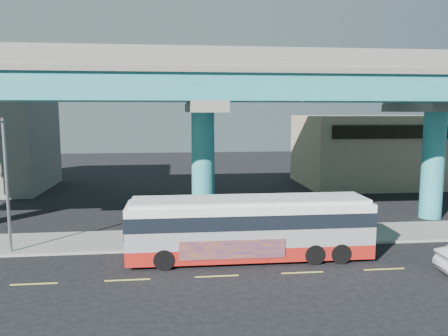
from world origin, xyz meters
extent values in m
plane|color=black|center=(0.00, 0.00, 0.00)|extent=(120.00, 120.00, 0.00)
cube|color=gray|center=(0.00, 5.50, 0.07)|extent=(70.00, 4.00, 0.15)
cube|color=#D8C64C|center=(-8.00, -0.30, 0.01)|extent=(2.00, 0.12, 0.01)
cube|color=#D8C64C|center=(-4.00, -0.30, 0.01)|extent=(2.00, 0.12, 0.01)
cube|color=#D8C64C|center=(0.00, -0.30, 0.01)|extent=(2.00, 0.12, 0.01)
cube|color=#D8C64C|center=(4.00, -0.30, 0.01)|extent=(2.00, 0.12, 0.01)
cube|color=#D8C64C|center=(8.00, -0.30, 0.01)|extent=(2.00, 0.12, 0.01)
cylinder|color=teal|center=(0.00, 9.00, 3.70)|extent=(1.50, 1.50, 7.40)
cube|color=gray|center=(0.00, 9.00, 7.70)|extent=(2.00, 12.00, 0.60)
cube|color=gray|center=(0.00, 12.50, 8.60)|extent=(1.80, 5.00, 1.20)
cylinder|color=teal|center=(16.00, 9.00, 3.70)|extent=(1.50, 1.50, 7.40)
cube|color=gray|center=(16.00, 9.00, 7.70)|extent=(2.00, 12.00, 0.60)
cube|color=gray|center=(16.00, 12.50, 8.60)|extent=(1.80, 5.00, 1.20)
cube|color=teal|center=(0.00, 5.50, 8.70)|extent=(52.00, 5.00, 1.40)
cube|color=gray|center=(0.00, 5.50, 9.55)|extent=(52.00, 5.40, 0.30)
cube|color=gray|center=(0.00, 3.00, 10.10)|extent=(52.00, 0.25, 0.80)
cube|color=gray|center=(0.00, 8.00, 10.10)|extent=(52.00, 0.25, 0.80)
cube|color=teal|center=(0.00, 12.50, 9.90)|extent=(52.00, 5.00, 1.40)
cube|color=gray|center=(0.00, 12.50, 10.75)|extent=(52.00, 5.40, 0.30)
cube|color=gray|center=(0.00, 10.00, 11.30)|extent=(52.00, 0.25, 0.80)
cube|color=gray|center=(0.00, 15.00, 11.30)|extent=(52.00, 0.25, 0.80)
cube|color=tan|center=(18.00, 23.00, 3.50)|extent=(14.00, 10.00, 7.00)
cube|color=black|center=(18.00, 17.90, 5.60)|extent=(12.00, 0.25, 1.20)
cube|color=#A31913|center=(1.87, 1.90, 0.56)|extent=(12.19, 2.70, 0.71)
cube|color=#A8A8AD|center=(1.87, 1.90, 1.67)|extent=(12.19, 2.70, 1.52)
cube|color=black|center=(1.87, 1.90, 2.18)|extent=(12.25, 2.75, 0.71)
cube|color=silver|center=(1.87, 1.90, 2.74)|extent=(12.19, 2.70, 0.41)
cube|color=silver|center=(1.87, 1.90, 3.04)|extent=(11.79, 2.45, 0.20)
cube|color=black|center=(7.97, 1.85, 2.03)|extent=(0.08, 2.34, 1.22)
cube|color=black|center=(-4.23, 1.96, 2.03)|extent=(0.08, 2.34, 1.22)
cube|color=navy|center=(0.84, 0.60, 0.93)|extent=(5.07, 0.10, 0.91)
cylinder|color=black|center=(-2.40, 0.78, 0.51)|extent=(1.02, 0.31, 1.01)
cylinder|color=black|center=(-2.38, 3.11, 0.51)|extent=(1.02, 0.31, 1.01)
cylinder|color=black|center=(4.90, 0.71, 0.51)|extent=(1.02, 0.31, 1.01)
cylinder|color=black|center=(4.92, 3.04, 0.51)|extent=(1.02, 0.31, 1.01)
cylinder|color=black|center=(6.22, 0.70, 0.51)|extent=(1.02, 0.31, 1.01)
cylinder|color=black|center=(6.24, 3.03, 0.51)|extent=(1.02, 0.31, 1.01)
cylinder|color=gray|center=(-10.45, 4.00, 3.64)|extent=(0.16, 0.16, 6.98)
cylinder|color=gray|center=(1.75, 4.20, 1.17)|extent=(0.06, 0.06, 2.04)
cylinder|color=#B20A0A|center=(1.75, 4.17, 2.15)|extent=(0.64, 0.35, 0.71)
camera|label=1|loc=(-1.81, -19.26, 7.48)|focal=35.00mm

